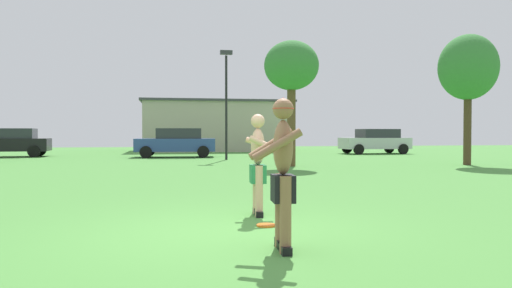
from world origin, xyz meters
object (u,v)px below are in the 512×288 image
object	(u,v)px
car_blue_mid_lot	(176,142)
frisbee	(266,225)
car_silver_near_post	(375,141)
car_black_far_end	(9,142)
lamp_post	(226,92)
player_with_cap	(282,167)
tree_right_field	(468,68)
tree_behind_players	(291,68)
player_in_green	(258,162)

from	to	relation	value
car_blue_mid_lot	frisbee	bearing A→B (deg)	-87.17
car_silver_near_post	car_black_far_end	distance (m)	21.78
car_blue_mid_lot	lamp_post	distance (m)	4.69
frisbee	car_silver_near_post	bearing A→B (deg)	62.13
frisbee	player_with_cap	bearing A→B (deg)	-94.04
lamp_post	tree_right_field	bearing A→B (deg)	-30.37
car_silver_near_post	tree_behind_players	bearing A→B (deg)	-128.74
car_silver_near_post	lamp_post	world-z (taller)	lamp_post
car_silver_near_post	tree_right_field	world-z (taller)	tree_right_field
tree_behind_players	car_blue_mid_lot	bearing A→B (deg)	118.38
player_with_cap	tree_right_field	distance (m)	16.98
frisbee	car_blue_mid_lot	bearing A→B (deg)	92.83
player_with_cap	car_silver_near_post	world-z (taller)	player_with_cap
player_in_green	car_silver_near_post	size ratio (longest dim) A/B	0.37
car_black_far_end	frisbee	bearing A→B (deg)	-65.08
tree_right_field	car_blue_mid_lot	bearing A→B (deg)	143.71
player_with_cap	tree_right_field	xyz separation A→B (m)	(10.92, 12.64, 3.06)
player_with_cap	car_blue_mid_lot	world-z (taller)	player_with_cap
car_blue_mid_lot	lamp_post	bearing A→B (deg)	-52.79
car_black_far_end	tree_behind_players	bearing A→B (deg)	-36.54
player_in_green	tree_behind_players	bearing A→B (deg)	72.77
car_silver_near_post	car_blue_mid_lot	distance (m)	12.79
car_blue_mid_lot	lamp_post	xyz separation A→B (m)	(2.39, -3.15, 2.51)
frisbee	lamp_post	world-z (taller)	lamp_post
car_blue_mid_lot	tree_right_field	bearing A→B (deg)	-36.29
car_blue_mid_lot	lamp_post	size ratio (longest dim) A/B	0.81
player_with_cap	tree_right_field	size ratio (longest dim) A/B	0.32
car_blue_mid_lot	tree_right_field	distance (m)	14.99
player_in_green	tree_behind_players	distance (m)	11.76
frisbee	car_black_far_end	bearing A→B (deg)	114.92
player_in_green	car_black_far_end	xyz separation A→B (m)	(-10.20, 20.90, -0.03)
player_in_green	tree_right_field	size ratio (longest dim) A/B	0.30
frisbee	car_silver_near_post	distance (m)	24.91
frisbee	car_silver_near_post	size ratio (longest dim) A/B	0.06
car_black_far_end	lamp_post	distance (m)	12.85
player_in_green	lamp_post	size ratio (longest dim) A/B	0.30
car_black_far_end	tree_right_field	size ratio (longest dim) A/B	0.82
car_silver_near_post	lamp_post	distance (m)	11.76
car_black_far_end	player_with_cap	bearing A→B (deg)	-66.60
car_black_far_end	tree_right_field	world-z (taller)	tree_right_field
frisbee	tree_right_field	bearing A→B (deg)	46.12
player_in_green	tree_right_field	xyz separation A→B (m)	(10.76, 10.33, 3.15)
tree_behind_players	player_in_green	bearing A→B (deg)	-107.23
player_in_green	frisbee	size ratio (longest dim) A/B	5.86
frisbee	car_silver_near_post	xyz separation A→B (m)	(11.64, 22.01, 0.81)
car_blue_mid_lot	player_in_green	bearing A→B (deg)	-86.86
car_blue_mid_lot	player_with_cap	bearing A→B (deg)	-87.62
lamp_post	tree_behind_players	world-z (taller)	lamp_post
tree_behind_players	player_with_cap	bearing A→B (deg)	-104.98
player_with_cap	frisbee	world-z (taller)	player_with_cap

